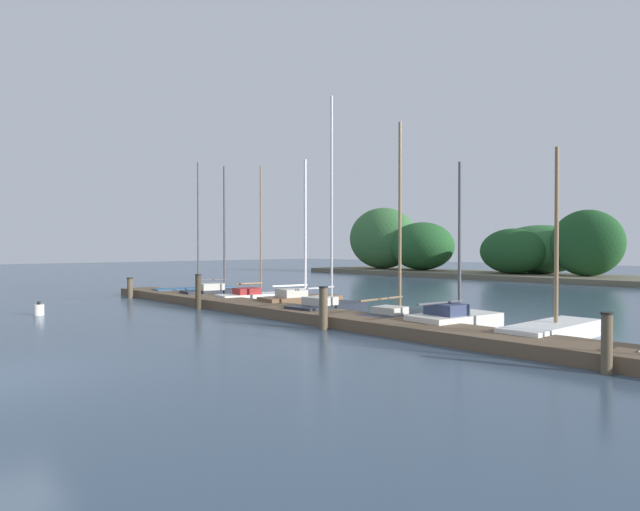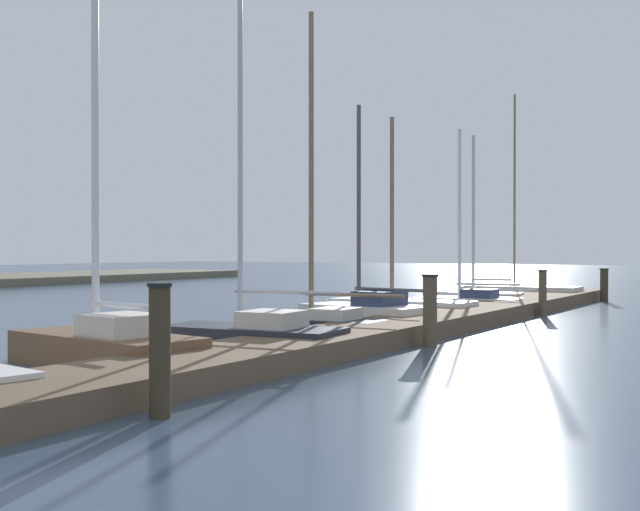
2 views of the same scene
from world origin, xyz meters
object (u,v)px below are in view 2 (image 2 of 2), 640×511
mooring_piling_3 (543,293)px  mooring_piling_4 (604,285)px  sailboat_10 (517,291)px  mooring_piling_1 (160,350)px  sailboat_5 (317,318)px  sailboat_4 (248,330)px  sailboat_3 (102,341)px  mooring_piling_2 (430,310)px  sailboat_6 (364,312)px  sailboat_8 (464,300)px  sailboat_9 (475,295)px  sailboat_7 (395,306)px

mooring_piling_3 → mooring_piling_4: mooring_piling_3 is taller
sailboat_10 → mooring_piling_1: sailboat_10 is taller
sailboat_5 → sailboat_4: bearing=93.7°
mooring_piling_1 → sailboat_5: bearing=19.5°
sailboat_3 → mooring_piling_2: 5.90m
sailboat_6 → mooring_piling_1: size_ratio=3.57×
mooring_piling_3 → sailboat_5: bearing=160.4°
sailboat_8 → sailboat_9: size_ratio=0.98×
sailboat_3 → sailboat_10: (19.19, -0.55, -0.08)m
sailboat_9 → mooring_piling_3: 4.37m
sailboat_5 → mooring_piling_2: size_ratio=5.06×
sailboat_7 → mooring_piling_2: bearing=122.4°
sailboat_3 → sailboat_7: sailboat_3 is taller
sailboat_5 → sailboat_9: 10.53m
sailboat_4 → sailboat_10: 16.64m
sailboat_5 → mooring_piling_4: sailboat_5 is taller
sailboat_6 → sailboat_7: 2.79m
sailboat_9 → sailboat_4: bearing=92.3°
sailboat_7 → mooring_piling_3: sailboat_7 is taller
sailboat_10 → mooring_piling_2: size_ratio=5.44×
sailboat_9 → sailboat_8: bearing=101.4°
sailboat_7 → sailboat_9: bearing=-90.3°
sailboat_6 → mooring_piling_4: size_ratio=4.51×
sailboat_3 → sailboat_7: bearing=-80.4°
sailboat_10 → sailboat_7: bearing=86.8°
sailboat_6 → mooring_piling_2: sailboat_6 is taller
sailboat_9 → sailboat_10: size_ratio=0.75×
sailboat_8 → mooring_piling_2: size_ratio=4.00×
sailboat_3 → sailboat_6: bearing=-84.1°
sailboat_5 → sailboat_7: bearing=-86.5°
sailboat_4 → mooring_piling_2: bearing=-141.3°
sailboat_9 → sailboat_10: bearing=-97.5°
sailboat_6 → sailboat_7: (2.75, 0.50, -0.04)m
sailboat_5 → mooring_piling_3: sailboat_5 is taller
sailboat_5 → mooring_piling_2: (-0.63, -2.79, 0.30)m
mooring_piling_3 → mooring_piling_4: (7.07, -0.14, -0.05)m
sailboat_8 → sailboat_5: bearing=85.6°
sailboat_5 → sailboat_8: (8.18, -0.11, -0.07)m
sailboat_8 → mooring_piling_4: bearing=-116.5°
sailboat_5 → mooring_piling_2: 2.87m
sailboat_4 → sailboat_8: bearing=-93.4°
sailboat_6 → mooring_piling_2: size_ratio=3.86×
mooring_piling_2 → sailboat_9: bearing=15.9°
sailboat_10 → sailboat_6: bearing=90.1°
sailboat_7 → mooring_piling_4: (9.48, -3.33, 0.27)m
sailboat_4 → mooring_piling_3: size_ratio=6.58×
sailboat_5 → sailboat_10: sailboat_10 is taller
sailboat_4 → sailboat_8: sailboat_4 is taller
sailboat_10 → sailboat_3: bearing=88.7°
sailboat_8 → mooring_piling_3: (-0.81, -2.52, 0.33)m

